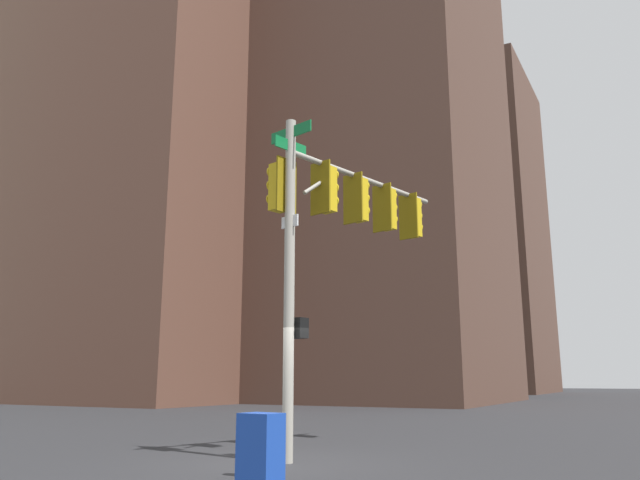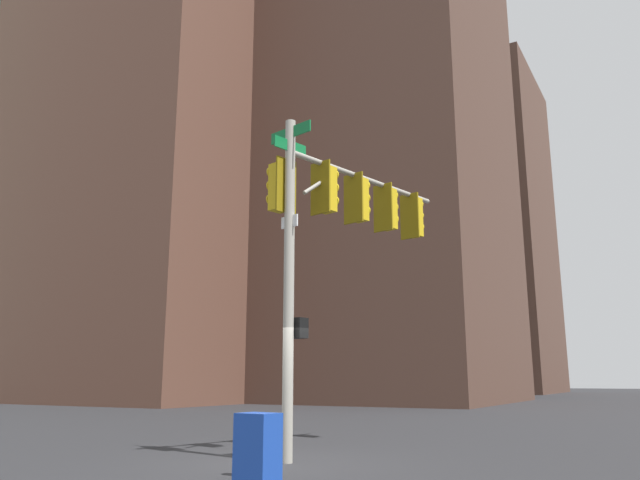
# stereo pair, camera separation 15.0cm
# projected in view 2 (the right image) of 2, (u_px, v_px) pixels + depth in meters

# --- Properties ---
(ground_plane) EXTENTS (200.00, 200.00, 0.00)m
(ground_plane) POSITION_uv_depth(u_px,v_px,m) (269.00, 464.00, 11.56)
(ground_plane) COLOR #262628
(signal_pole_assembly) EXTENTS (5.37, 1.87, 6.78)m
(signal_pole_assembly) POSITION_uv_depth(u_px,v_px,m) (341.00, 219.00, 13.88)
(signal_pole_assembly) COLOR #9E998C
(signal_pole_assembly) RESTS_ON ground_plane
(fire_hydrant) EXTENTS (0.34, 0.26, 0.87)m
(fire_hydrant) POSITION_uv_depth(u_px,v_px,m) (251.00, 446.00, 10.07)
(fire_hydrant) COLOR #B2B2B7
(fire_hydrant) RESTS_ON ground_plane
(newspaper_box) EXTENTS (0.49, 0.60, 1.05)m
(newspaper_box) POSITION_uv_depth(u_px,v_px,m) (258.00, 451.00, 8.91)
(newspaper_box) COLOR #193FA5
(newspaper_box) RESTS_ON ground_plane
(building_brick_nearside) EXTENTS (18.56, 18.36, 43.88)m
(building_brick_nearside) POSITION_uv_depth(u_px,v_px,m) (172.00, 114.00, 49.40)
(building_brick_nearside) COLOR brown
(building_brick_nearside) RESTS_ON ground_plane
(building_brick_midblock) EXTENTS (16.87, 14.57, 49.33)m
(building_brick_midblock) POSITION_uv_depth(u_px,v_px,m) (390.00, 68.00, 47.82)
(building_brick_midblock) COLOR #4C3328
(building_brick_midblock) RESTS_ON ground_plane
(building_brick_farside) EXTENTS (17.18, 14.04, 36.83)m
(building_brick_farside) POSITION_uv_depth(u_px,v_px,m) (483.00, 232.00, 73.85)
(building_brick_farside) COLOR #4C3328
(building_brick_farside) RESTS_ON ground_plane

